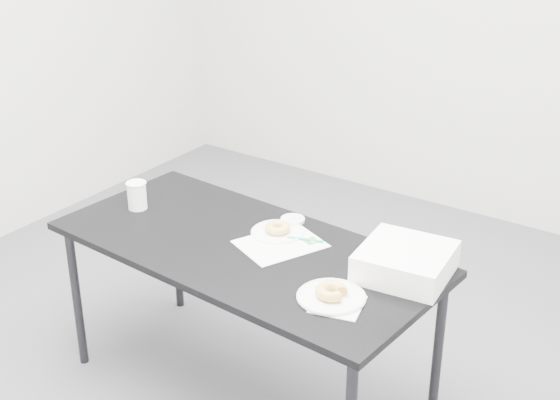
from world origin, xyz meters
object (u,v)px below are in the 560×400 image
Objects in this scene: pen at (305,239)px; scorecard at (280,244)px; plate_near at (331,297)px; donut_near at (332,291)px; table at (245,257)px; coffee_cup at (137,195)px; bakery_box at (405,262)px; plate_far at (278,232)px; donut_far at (278,228)px.

scorecard is at bearing -150.23° from pen.
donut_near is at bearing 0.00° from plate_near.
coffee_cup is (-0.57, 0.01, 0.11)m from table.
plate_near reaches higher than scorecard.
scorecard is 0.50m from bakery_box.
plate_far reaches higher than table.
plate_far is 2.13× the size of donut_far.
donut_far is 0.32× the size of bakery_box.
coffee_cup is at bearing -177.16° from table.
bakery_box is (0.50, 0.06, 0.05)m from scorecard.
plate_near is at bearing -34.98° from donut_far.
scorecard is 0.69m from coffee_cup.
donut_near is 1.11× the size of donut_far.
table is 0.50m from plate_near.
donut_far reaches higher than plate_far.
pen is 0.13m from donut_far.
donut_near is 0.36× the size of bakery_box.
coffee_cup is at bearing -179.94° from bakery_box.
pen is 1.29× the size of donut_near.
table is at bearing 163.44° from plate_near.
plate_near is at bearing 0.00° from donut_near.
table is 15.59× the size of donut_far.
pen is at bearing 11.31° from coffee_cup.
scorecard is 2.15× the size of pen.
donut_far is (-0.43, 0.30, 0.02)m from plate_near.
plate_near is (0.30, -0.30, -0.00)m from pen.
plate_near is at bearing -8.32° from coffee_cup.
plate_far is (0.04, 0.16, 0.06)m from table.
bakery_box is at bearing 65.30° from donut_near.
plate_near is 0.77× the size of bakery_box.
scorecard is at bearing 148.18° from donut_near.
coffee_cup is at bearing 172.05° from pen.
pen is at bearing 134.76° from donut_near.
coffee_cup is (-0.62, -0.15, 0.04)m from donut_far.
table is 5.05× the size of bakery_box.
pen is 0.43m from bakery_box.
scorecard is at bearing 148.18° from plate_near.
scorecard is at bearing 42.98° from table.
pen is at bearing 134.76° from plate_near.
plate_near is 1.11× the size of plate_far.
plate_near reaches higher than plate_far.
donut_far is (-0.06, 0.07, 0.02)m from scorecard.
table is 0.18m from donut_far.
plate_near is 0.32m from bakery_box.
bakery_box reaches higher than scorecard.
bakery_box is at bearing -1.22° from plate_far.
pen is at bearing 72.77° from scorecard.
table is at bearing -105.48° from plate_far.
plate_far is 0.69× the size of bakery_box.
donut_far reaches higher than table.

